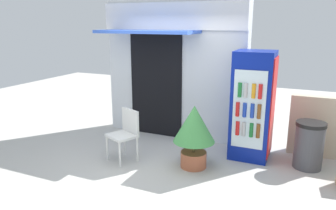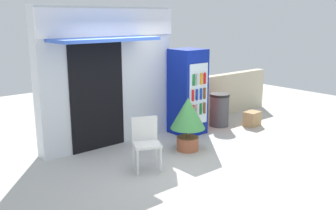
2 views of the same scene
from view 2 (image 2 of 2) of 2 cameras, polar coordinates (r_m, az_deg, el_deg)
The scene contains 8 objects.
ground at distance 6.82m, azimuth 0.83°, elevation -8.92°, with size 16.00×16.00×0.00m, color beige.
storefront_building at distance 7.64m, azimuth -9.19°, elevation 4.70°, with size 2.97×1.11×2.80m.
drink_cooler at distance 8.34m, azimuth 3.09°, elevation 2.02°, with size 0.68×0.72×1.89m.
plastic_chair at distance 6.46m, azimuth -3.40°, elevation -5.20°, with size 0.58×0.56×0.90m.
potted_plant_near_shop at distance 7.29m, azimuth 3.04°, elevation -1.93°, with size 0.69×0.69×1.06m.
trash_bin at distance 9.07m, azimuth 7.81°, elevation -0.71°, with size 0.48×0.48×0.79m.
stone_boundary_wall at distance 10.22m, azimuth 9.09°, elevation 1.70°, with size 2.82×0.23×1.09m, color beige.
cardboard_box at distance 9.27m, azimuth 12.67°, elevation -2.04°, with size 0.38×0.30×0.35m, color tan.
Camera 2 is at (-4.14, -4.75, 2.59)m, focal length 40.07 mm.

